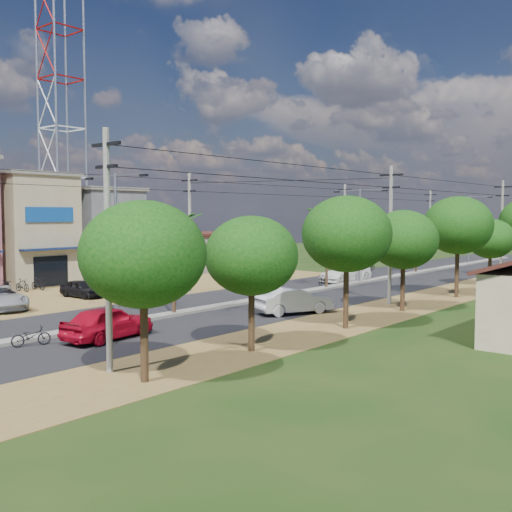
{
  "coord_description": "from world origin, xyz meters",
  "views": [
    {
      "loc": [
        25.69,
        -19.25,
        5.88
      ],
      "look_at": [
        -0.73,
        12.26,
        3.0
      ],
      "focal_mm": 42.0,
      "sensor_mm": 36.0,
      "label": 1
    }
  ],
  "objects_px": {
    "car_silver_mid": "(294,301)",
    "car_parked_silver": "(0,298)",
    "moto_rider_east": "(31,337)",
    "car_red_near": "(108,323)",
    "car_parked_dark": "(82,289)",
    "car_white_far": "(345,273)"
  },
  "relations": [
    {
      "from": "car_red_near",
      "to": "moto_rider_east",
      "type": "distance_m",
      "value": 3.41
    },
    {
      "from": "car_parked_silver",
      "to": "moto_rider_east",
      "type": "height_order",
      "value": "car_parked_silver"
    },
    {
      "from": "car_white_far",
      "to": "car_silver_mid",
      "type": "bearing_deg",
      "value": -59.34
    },
    {
      "from": "car_white_far",
      "to": "car_parked_dark",
      "type": "relative_size",
      "value": 1.46
    },
    {
      "from": "car_red_near",
      "to": "car_silver_mid",
      "type": "bearing_deg",
      "value": -108.76
    },
    {
      "from": "car_white_far",
      "to": "moto_rider_east",
      "type": "height_order",
      "value": "car_white_far"
    },
    {
      "from": "car_white_far",
      "to": "car_parked_dark",
      "type": "height_order",
      "value": "car_white_far"
    },
    {
      "from": "car_parked_silver",
      "to": "moto_rider_east",
      "type": "xyz_separation_m",
      "value": [
        10.97,
        -4.18,
        -0.27
      ]
    },
    {
      "from": "car_parked_dark",
      "to": "car_parked_silver",
      "type": "bearing_deg",
      "value": -174.77
    },
    {
      "from": "car_silver_mid",
      "to": "car_parked_silver",
      "type": "distance_m",
      "value": 17.98
    },
    {
      "from": "car_red_near",
      "to": "car_parked_silver",
      "type": "distance_m",
      "value": 12.41
    },
    {
      "from": "moto_rider_east",
      "to": "car_red_near",
      "type": "bearing_deg",
      "value": -95.56
    },
    {
      "from": "car_white_far",
      "to": "car_parked_dark",
      "type": "bearing_deg",
      "value": -104.86
    },
    {
      "from": "car_red_near",
      "to": "car_silver_mid",
      "type": "distance_m",
      "value": 11.63
    },
    {
      "from": "car_silver_mid",
      "to": "moto_rider_east",
      "type": "xyz_separation_m",
      "value": [
        -3.76,
        -14.48,
        -0.32
      ]
    },
    {
      "from": "car_silver_mid",
      "to": "car_white_far",
      "type": "distance_m",
      "value": 17.64
    },
    {
      "from": "moto_rider_east",
      "to": "car_parked_dark",
      "type": "bearing_deg",
      "value": -23.12
    },
    {
      "from": "car_silver_mid",
      "to": "car_red_near",
      "type": "bearing_deg",
      "value": 101.8
    },
    {
      "from": "car_white_far",
      "to": "moto_rider_east",
      "type": "bearing_deg",
      "value": -75.89
    },
    {
      "from": "car_silver_mid",
      "to": "car_parked_silver",
      "type": "bearing_deg",
      "value": 58.52
    },
    {
      "from": "car_red_near",
      "to": "car_parked_silver",
      "type": "bearing_deg",
      "value": -12.0
    },
    {
      "from": "car_white_far",
      "to": "car_parked_silver",
      "type": "xyz_separation_m",
      "value": [
        -8.23,
        -26.7,
        -0.06
      ]
    }
  ]
}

